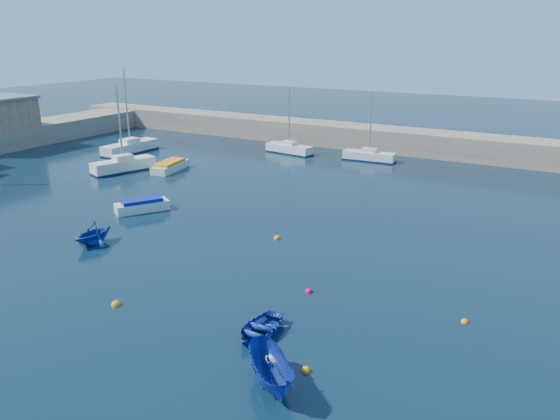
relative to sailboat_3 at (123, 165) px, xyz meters
The scene contains 16 objects.
ground 31.34m from the sailboat_3, 47.81° to the right, with size 220.00×220.00×0.00m, color #0A1F2F.
back_wall 31.02m from the sailboat_3, 47.28° to the left, with size 96.00×4.50×2.60m, color gray.
sailboat_3 is the anchor object (origin of this frame).
sailboat_4 9.08m from the sailboat_3, 129.85° to the left, with size 2.35×7.24×9.40m.
sailboat_5 18.77m from the sailboat_3, 56.39° to the left, with size 5.82×2.34×7.50m.
sailboat_6 25.76m from the sailboat_3, 39.88° to the left, with size 5.69×1.90×7.42m.
motorboat_1 13.70m from the sailboat_3, 39.52° to the right, with size 3.35×4.18×0.99m.
motorboat_2 4.62m from the sailboat_3, 33.08° to the left, with size 2.43×4.97×0.98m.
dinghy_center 34.41m from the sailboat_3, 35.26° to the right, with size 2.23×3.12×0.65m, color #162F9C.
dinghy_left 20.05m from the sailboat_3, 50.76° to the right, with size 2.48×2.87×1.51m, color #162F9C.
dinghy_right 38.25m from the sailboat_3, 36.94° to the right, with size 1.41×3.75×1.45m, color #162F9C.
buoy_0 29.15m from the sailboat_3, 46.11° to the right, with size 0.50×0.50×0.50m, color orange.
buoy_1 31.82m from the sailboat_3, 27.83° to the right, with size 0.42×0.42×0.42m, color red.
buoy_2 38.76m from the sailboat_3, 21.30° to the right, with size 0.38×0.38×0.38m, color orange.
buoy_3 24.34m from the sailboat_3, 21.11° to the right, with size 0.46×0.46×0.46m, color orange.
buoy_5 37.85m from the sailboat_3, 34.36° to the right, with size 0.42×0.42×0.42m, color orange.
Camera 1 is at (18.72, -15.44, 13.27)m, focal length 35.00 mm.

